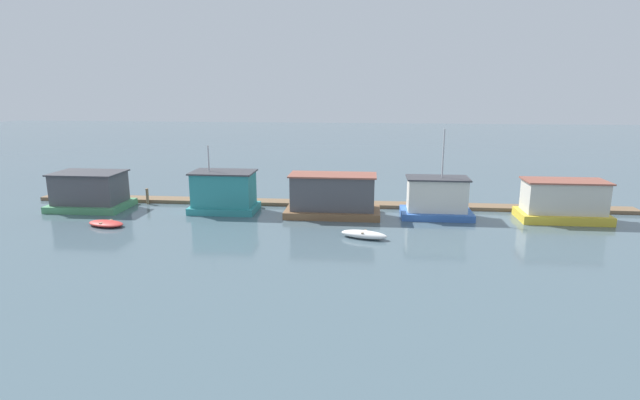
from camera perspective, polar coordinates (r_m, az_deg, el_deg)
name	(u,v)px	position (r m, az deg, el deg)	size (l,w,h in m)	color
ground_plane	(321,214)	(39.92, 0.14, -1.64)	(200.00, 200.00, 0.00)	#475B66
dock_walkway	(325,203)	(42.89, 0.55, -0.40)	(51.00, 1.63, 0.30)	brown
houseboat_green	(90,192)	(45.60, -24.80, 0.88)	(6.09, 4.18, 3.10)	#4C9360
houseboat_teal	(224,192)	(41.21, -10.92, 0.87)	(5.32, 3.38, 5.40)	teal
houseboat_brown	(333,197)	(39.14, 1.47, 0.40)	(7.42, 3.53, 3.33)	brown
houseboat_blue	(437,199)	(39.92, 13.18, 0.14)	(5.48, 3.36, 6.88)	#3866B7
houseboat_yellow	(563,202)	(42.08, 26.04, -0.18)	(6.50, 3.33, 3.12)	gold
dinghy_red	(106,223)	(39.76, -23.26, -2.48)	(3.11, 2.09, 0.40)	red
dinghy_white	(364,234)	(33.78, 5.05, -3.94)	(3.34, 1.84, 0.54)	white
mooring_post_near_right	(147,196)	(45.77, -19.12, 0.41)	(0.24, 0.24, 1.36)	#846B4C
mooring_post_centre	(572,205)	(44.58, 26.84, -0.52)	(0.32, 0.32, 1.50)	#846B4C
mooring_post_far_left	(411,202)	(41.71, 10.33, -0.25)	(0.24, 0.24, 1.37)	brown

